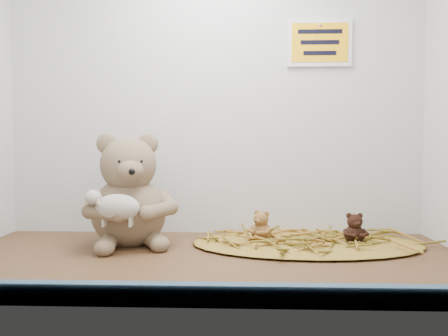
{
  "coord_description": "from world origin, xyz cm",
  "views": [
    {
      "loc": [
        7.35,
        -97.53,
        25.81
      ],
      "look_at": [
        3.64,
        4.11,
        20.48
      ],
      "focal_mm": 35.0,
      "sensor_mm": 36.0,
      "label": 1
    }
  ],
  "objects_px": {
    "main_teddy": "(128,189)",
    "mini_teddy_brown": "(354,227)",
    "mini_teddy_tan": "(261,224)",
    "toy_lamb": "(117,208)"
  },
  "relations": [
    {
      "from": "main_teddy",
      "to": "mini_teddy_brown",
      "type": "bearing_deg",
      "value": -19.74
    },
    {
      "from": "mini_teddy_tan",
      "to": "mini_teddy_brown",
      "type": "bearing_deg",
      "value": 27.41
    },
    {
      "from": "mini_teddy_tan",
      "to": "toy_lamb",
      "type": "bearing_deg",
      "value": -126.59
    },
    {
      "from": "toy_lamb",
      "to": "main_teddy",
      "type": "bearing_deg",
      "value": 90.0
    },
    {
      "from": "main_teddy",
      "to": "toy_lamb",
      "type": "relative_size",
      "value": 2.1
    },
    {
      "from": "mini_teddy_brown",
      "to": "mini_teddy_tan",
      "type": "bearing_deg",
      "value": 171.25
    },
    {
      "from": "mini_teddy_tan",
      "to": "mini_teddy_brown",
      "type": "relative_size",
      "value": 1.01
    },
    {
      "from": "toy_lamb",
      "to": "mini_teddy_brown",
      "type": "height_order",
      "value": "toy_lamb"
    },
    {
      "from": "mini_teddy_tan",
      "to": "mini_teddy_brown",
      "type": "xyz_separation_m",
      "value": [
        0.23,
        -0.03,
        -0.0
      ]
    },
    {
      "from": "mini_teddy_tan",
      "to": "main_teddy",
      "type": "bearing_deg",
      "value": -143.01
    }
  ]
}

